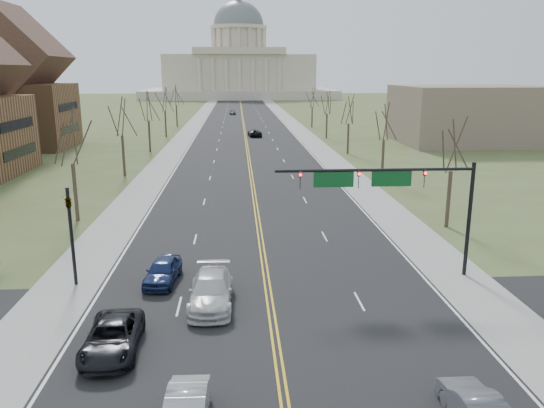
{
  "coord_description": "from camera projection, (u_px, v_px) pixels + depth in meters",
  "views": [
    {
      "loc": [
        -1.69,
        -17.0,
        12.49
      ],
      "look_at": [
        0.82,
        20.74,
        3.0
      ],
      "focal_mm": 35.0,
      "sensor_mm": 36.0,
      "label": 1
    }
  ],
  "objects": [
    {
      "name": "tree_r_1",
      "position": [
        385.0,
        124.0,
        61.58
      ],
      "size": [
        3.74,
        3.74,
        8.5
      ],
      "color": "#392B22",
      "rests_on": "ground"
    },
    {
      "name": "tree_r_4",
      "position": [
        312.0,
        98.0,
        119.65
      ],
      "size": [
        3.74,
        3.74,
        8.5
      ],
      "color": "#392B22",
      "rests_on": "ground"
    },
    {
      "name": "capitol",
      "position": [
        239.0,
        68.0,
        258.01
      ],
      "size": [
        90.0,
        60.0,
        50.0
      ],
      "color": "beige",
      "rests_on": "ground"
    },
    {
      "name": "edge_line_right",
      "position": [
        285.0,
        125.0,
        126.68
      ],
      "size": [
        0.15,
        380.0,
        0.01
      ],
      "primitive_type": "cube",
      "color": "silver",
      "rests_on": "road"
    },
    {
      "name": "sidewalk_right",
      "position": [
        294.0,
        125.0,
        126.82
      ],
      "size": [
        4.0,
        380.0,
        0.03
      ],
      "primitive_type": "cube",
      "color": "gray",
      "rests_on": "ground"
    },
    {
      "name": "tree_l_4",
      "position": [
        176.0,
        96.0,
        121.44
      ],
      "size": [
        3.96,
        3.96,
        9.0
      ],
      "color": "#392B22",
      "rests_on": "ground"
    },
    {
      "name": "tree_l_0",
      "position": [
        71.0,
        140.0,
        44.01
      ],
      "size": [
        3.96,
        3.96,
        9.0
      ],
      "color": "#392B22",
      "rests_on": "ground"
    },
    {
      "name": "bldg_right_mass",
      "position": [
        470.0,
        114.0,
        94.5
      ],
      "size": [
        25.0,
        20.0,
        10.0
      ],
      "primitive_type": "cube",
      "color": "#746653",
      "rests_on": "ground"
    },
    {
      "name": "tree_r_2",
      "position": [
        349.0,
        111.0,
        80.94
      ],
      "size": [
        3.74,
        3.74,
        8.5
      ],
      "color": "#392B22",
      "rests_on": "ground"
    },
    {
      "name": "sidewalk_left",
      "position": [
        193.0,
        126.0,
        125.28
      ],
      "size": [
        4.0,
        380.0,
        0.03
      ],
      "primitive_type": "cube",
      "color": "gray",
      "rests_on": "ground"
    },
    {
      "name": "tree_l_2",
      "position": [
        148.0,
        108.0,
        82.72
      ],
      "size": [
        3.96,
        3.96,
        9.0
      ],
      "color": "#392B22",
      "rests_on": "ground"
    },
    {
      "name": "tree_r_3",
      "position": [
        327.0,
        104.0,
        100.29
      ],
      "size": [
        3.74,
        3.74,
        8.5
      ],
      "color": "#392B22",
      "rests_on": "ground"
    },
    {
      "name": "car_far_nb",
      "position": [
        255.0,
        133.0,
        104.22
      ],
      "size": [
        2.84,
        5.3,
        1.41
      ],
      "primitive_type": "imported",
      "rotation": [
        0.0,
        0.0,
        3.24
      ],
      "color": "black",
      "rests_on": "road"
    },
    {
      "name": "road",
      "position": [
        244.0,
        125.0,
        126.05
      ],
      "size": [
        20.0,
        380.0,
        0.01
      ],
      "primitive_type": "cube",
      "color": "black",
      "rests_on": "ground"
    },
    {
      "name": "bldg_left_far",
      "position": [
        13.0,
        90.0,
        86.45
      ],
      "size": [
        17.1,
        14.28,
        23.25
      ],
      "color": "brown",
      "rests_on": "ground"
    },
    {
      "name": "cross_road",
      "position": [
        275.0,
        339.0,
        25.4
      ],
      "size": [
        120.0,
        14.0,
        0.01
      ],
      "primitive_type": "cube",
      "color": "black",
      "rests_on": "ground"
    },
    {
      "name": "edge_line_left",
      "position": [
        202.0,
        126.0,
        125.42
      ],
      "size": [
        0.15,
        380.0,
        0.01
      ],
      "primitive_type": "cube",
      "color": "silver",
      "rests_on": "road"
    },
    {
      "name": "signal_mast",
      "position": [
        390.0,
        187.0,
        31.74
      ],
      "size": [
        12.12,
        0.44,
        7.2
      ],
      "color": "black",
      "rests_on": "ground"
    },
    {
      "name": "tree_r_0",
      "position": [
        453.0,
        148.0,
        42.23
      ],
      "size": [
        3.74,
        3.74,
        8.5
      ],
      "color": "#392B22",
      "rests_on": "ground"
    },
    {
      "name": "car_sb_outer_second",
      "position": [
        163.0,
        271.0,
        32.09
      ],
      "size": [
        2.22,
        4.5,
        1.48
      ],
      "primitive_type": "imported",
      "rotation": [
        0.0,
        0.0,
        -0.11
      ],
      "color": "navy",
      "rests_on": "road"
    },
    {
      "name": "center_line",
      "position": [
        244.0,
        125.0,
        126.05
      ],
      "size": [
        0.42,
        380.0,
        0.01
      ],
      "primitive_type": "cube",
      "color": "gold",
      "rests_on": "road"
    },
    {
      "name": "signal_left",
      "position": [
        71.0,
        226.0,
        31.02
      ],
      "size": [
        0.32,
        0.36,
        6.0
      ],
      "color": "black",
      "rests_on": "ground"
    },
    {
      "name": "car_sb_inner_second",
      "position": [
        211.0,
        291.0,
        28.95
      ],
      "size": [
        2.41,
        5.74,
        1.66
      ],
      "primitive_type": "imported",
      "rotation": [
        0.0,
        0.0,
        -0.02
      ],
      "color": "#B9B9B9",
      "rests_on": "road"
    },
    {
      "name": "tree_l_1",
      "position": [
        121.0,
        119.0,
        63.37
      ],
      "size": [
        3.96,
        3.96,
        9.0
      ],
      "color": "#392B22",
      "rests_on": "ground"
    },
    {
      "name": "car_far_sb",
      "position": [
        233.0,
        112.0,
        157.28
      ],
      "size": [
        2.05,
        4.28,
        1.41
      ],
      "primitive_type": "imported",
      "rotation": [
        0.0,
        0.0,
        0.09
      ],
      "color": "#46484D",
      "rests_on": "road"
    },
    {
      "name": "tree_l_3",
      "position": [
        165.0,
        101.0,
        102.08
      ],
      "size": [
        3.96,
        3.96,
        9.0
      ],
      "color": "#392B22",
      "rests_on": "ground"
    },
    {
      "name": "car_sb_outer_lead",
      "position": [
        112.0,
        337.0,
        24.11
      ],
      "size": [
        2.56,
        5.24,
        1.43
      ],
      "primitive_type": "imported",
      "rotation": [
        0.0,
        0.0,
        0.03
      ],
      "color": "black",
      "rests_on": "road"
    }
  ]
}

